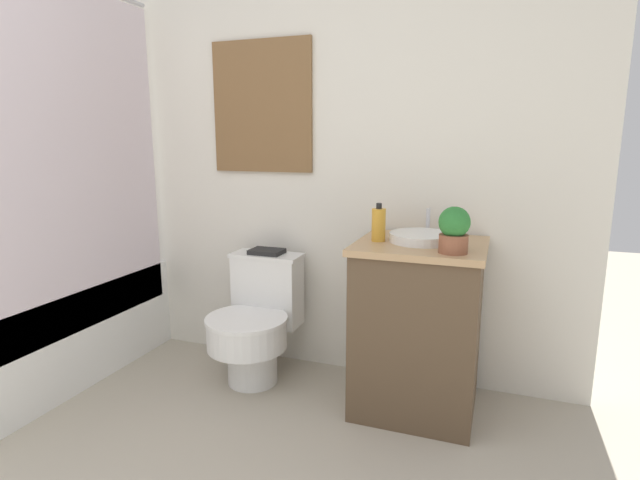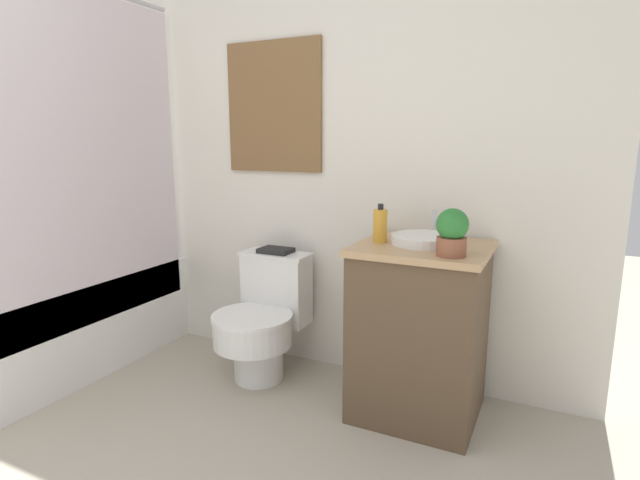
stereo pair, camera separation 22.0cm
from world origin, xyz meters
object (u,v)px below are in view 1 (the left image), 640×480
at_px(sink, 422,237).
at_px(potted_plant, 454,230).
at_px(toilet, 256,322).
at_px(book_on_tank, 267,251).
at_px(soap_bottle, 379,224).

height_order(sink, potted_plant, potted_plant).
bearing_deg(toilet, book_on_tank, 90.00).
distance_m(sink, potted_plant, 0.25).
distance_m(toilet, soap_bottle, 0.86).
bearing_deg(potted_plant, book_on_tank, 162.75).
bearing_deg(toilet, sink, 1.29).
bearing_deg(potted_plant, sink, 129.68).
distance_m(sink, book_on_tank, 0.86).
distance_m(toilet, book_on_tank, 0.37).
distance_m(sink, soap_bottle, 0.20).
bearing_deg(toilet, potted_plant, -9.47).
xyz_separation_m(soap_bottle, book_on_tank, (-0.65, 0.17, -0.21)).
relative_size(soap_bottle, book_on_tank, 0.99).
bearing_deg(book_on_tank, potted_plant, -17.25).
relative_size(toilet, soap_bottle, 3.74).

